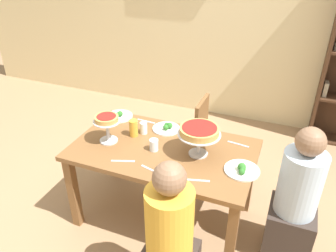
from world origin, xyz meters
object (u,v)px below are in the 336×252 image
salad_plate_spare (242,170)px  dining_table (163,158)px  salad_plate_far_diner (119,116)px  beer_glass_amber_tall (134,128)px  cutlery_fork_far (238,144)px  deep_dish_pizza_stand (199,132)px  cutlery_fork_near (123,161)px  diner_head_east (294,206)px  chair_far_right (211,137)px  diner_near_right (169,247)px  salad_plate_near_diner (167,128)px  cutlery_knife_far (151,170)px  personal_pizza_stand (107,122)px  water_glass_clear_near (154,145)px  cutlery_spare_fork (146,121)px  water_glass_clear_far (144,128)px  cutlery_knife_near (197,180)px

salad_plate_spare → dining_table: bearing=173.5°
salad_plate_far_diner → beer_glass_amber_tall: bearing=-41.2°
dining_table → cutlery_fork_far: (0.55, 0.28, 0.10)m
deep_dish_pizza_stand → salad_plate_far_diner: size_ratio=1.31×
salad_plate_far_diner → cutlery_fork_near: 0.71m
diner_head_east → chair_far_right: diner_head_east is taller
diner_near_right → cutlery_fork_near: 0.73m
salad_plate_near_diner → cutlery_knife_far: bearing=-79.0°
personal_pizza_stand → water_glass_clear_near: personal_pizza_stand is taller
cutlery_fork_near → cutlery_fork_far: size_ratio=1.00×
diner_head_east → cutlery_spare_fork: 1.43m
salad_plate_spare → water_glass_clear_near: size_ratio=2.70×
water_glass_clear_far → cutlery_spare_fork: bearing=109.6°
beer_glass_amber_tall → cutlery_fork_near: size_ratio=0.81×
diner_near_right → salad_plate_near_diner: diner_near_right is taller
diner_near_right → cutlery_spare_fork: diner_near_right is taller
dining_table → salad_plate_far_diner: 0.68m
diner_head_east → deep_dish_pizza_stand: 0.88m
water_glass_clear_near → cutlery_knife_far: size_ratio=0.53×
diner_near_right → cutlery_fork_far: 1.03m
dining_table → water_glass_clear_near: (-0.06, -0.06, 0.15)m
diner_head_east → water_glass_clear_far: size_ratio=11.23×
salad_plate_far_diner → cutlery_fork_far: (1.13, -0.05, -0.01)m
chair_far_right → water_glass_clear_near: bearing=-20.1°
salad_plate_far_diner → deep_dish_pizza_stand: bearing=-19.3°
cutlery_spare_fork → dining_table: bearing=136.4°
beer_glass_amber_tall → cutlery_knife_far: 0.52m
diner_near_right → cutlery_spare_fork: size_ratio=6.39×
cutlery_fork_near → cutlery_knife_far: 0.24m
salad_plate_spare → salad_plate_far_diner: bearing=161.9°
deep_dish_pizza_stand → cutlery_fork_far: 0.41m
salad_plate_spare → cutlery_knife_near: size_ratio=1.43×
beer_glass_amber_tall → water_glass_clear_near: bearing=-29.1°
salad_plate_far_diner → salad_plate_spare: bearing=-18.1°
deep_dish_pizza_stand → salad_plate_far_diner: deep_dish_pizza_stand is taller
deep_dish_pizza_stand → cutlery_knife_near: 0.38m
cutlery_knife_near → water_glass_clear_near: bearing=136.0°
personal_pizza_stand → salad_plate_spare: personal_pizza_stand is taller
dining_table → diner_near_right: size_ratio=1.27×
dining_table → salad_plate_far_diner: bearing=150.8°
salad_plate_near_diner → water_glass_clear_far: 0.21m
beer_glass_amber_tall → water_glass_clear_far: size_ratio=1.42×
water_glass_clear_near → cutlery_knife_near: 0.49m
diner_head_east → deep_dish_pizza_stand: size_ratio=3.48×
diner_near_right → cutlery_knife_near: size_ratio=6.39×
salad_plate_near_diner → beer_glass_amber_tall: beer_glass_amber_tall is taller
diner_head_east → cutlery_fork_far: 0.63m
personal_pizza_stand → salad_plate_near_diner: 0.54m
cutlery_fork_near → cutlery_spare_fork: size_ratio=1.00×
chair_far_right → salad_plate_spare: size_ratio=3.38×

